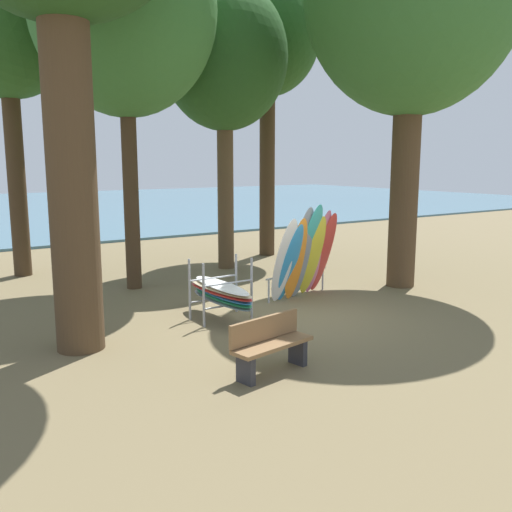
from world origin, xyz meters
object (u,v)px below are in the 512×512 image
at_px(tree_mid_behind, 124,9).
at_px(board_storage_rack, 221,292).
at_px(tree_deep_back, 268,39).
at_px(park_bench, 270,344).
at_px(leaning_board_pile, 305,256).
at_px(tree_far_right_back, 4,12).
at_px(tree_far_left_back, 224,59).

height_order(tree_mid_behind, board_storage_rack, tree_mid_behind).
bearing_deg(tree_deep_back, park_bench, -124.27).
height_order(tree_mid_behind, tree_deep_back, tree_mid_behind).
distance_m(leaning_board_pile, park_bench, 4.73).
xyz_separation_m(tree_deep_back, leaning_board_pile, (-2.73, -5.51, -6.04)).
relative_size(tree_far_right_back, tree_deep_back, 1.02).
bearing_deg(tree_mid_behind, board_storage_rack, -82.92).
xyz_separation_m(tree_mid_behind, leaning_board_pile, (2.92, -3.22, -5.67)).
distance_m(tree_far_right_back, board_storage_rack, 9.74).
distance_m(tree_mid_behind, tree_far_right_back, 3.83).
bearing_deg(board_storage_rack, tree_deep_back, 48.70).
height_order(tree_far_right_back, board_storage_rack, tree_far_right_back).
height_order(leaning_board_pile, board_storage_rack, leaning_board_pile).
xyz_separation_m(leaning_board_pile, park_bench, (-3.30, -3.34, -0.55)).
bearing_deg(tree_deep_back, tree_far_right_back, 173.04).
distance_m(tree_far_right_back, tree_deep_back, 7.74).
bearing_deg(board_storage_rack, leaning_board_pile, 9.44).
xyz_separation_m(tree_far_left_back, tree_deep_back, (2.36, 1.27, 1.03)).
bearing_deg(leaning_board_pile, tree_deep_back, 63.66).
relative_size(tree_mid_behind, tree_far_left_back, 1.13).
xyz_separation_m(tree_deep_back, board_storage_rack, (-5.20, -5.92, -6.50)).
xyz_separation_m(tree_mid_behind, tree_deep_back, (5.65, 2.29, 0.37)).
relative_size(tree_far_right_back, leaning_board_pile, 4.20).
distance_m(tree_far_left_back, leaning_board_pile, 6.58).
distance_m(tree_deep_back, board_storage_rack, 10.21).
relative_size(tree_mid_behind, park_bench, 6.35).
distance_m(tree_far_right_back, leaning_board_pile, 10.11).
relative_size(tree_far_right_back, board_storage_rack, 4.40).
bearing_deg(tree_far_left_back, board_storage_rack, -121.43).
bearing_deg(tree_far_left_back, tree_far_right_back, 157.43).
height_order(tree_far_left_back, board_storage_rack, tree_far_left_back).
bearing_deg(board_storage_rack, tree_mid_behind, 97.08).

